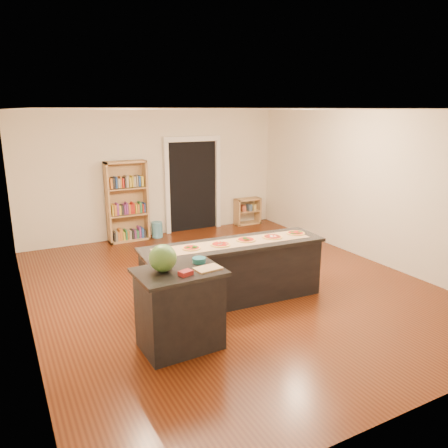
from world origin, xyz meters
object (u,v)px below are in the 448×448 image
low_shelf (248,211)px  waste_bin (157,230)px  side_counter (180,309)px  bookshelf (127,202)px  kitchen_island (233,272)px  watermelon (163,258)px

low_shelf → waste_bin: bearing=-178.4°
side_counter → bookshelf: bearing=79.6°
waste_bin → kitchen_island: bearing=-91.9°
bookshelf → side_counter: bearing=-98.6°
watermelon → waste_bin: bearing=71.7°
kitchen_island → bookshelf: (-0.50, 3.81, 0.42)m
low_shelf → watermelon: (-3.92, -4.64, 0.82)m
kitchen_island → low_shelf: bearing=59.8°
kitchen_island → low_shelf: 4.59m
kitchen_island → watermelon: size_ratio=8.56×
kitchen_island → waste_bin: (0.13, 3.76, -0.28)m
side_counter → waste_bin: bearing=72.1°
kitchen_island → waste_bin: size_ratio=7.80×
bookshelf → watermelon: size_ratio=5.45×
bookshelf → waste_bin: bookshelf is taller
side_counter → bookshelf: bookshelf is taller
waste_bin → watermelon: watermelon is taller
kitchen_island → low_shelf: (2.54, 3.82, -0.13)m
bookshelf → low_shelf: (3.04, 0.01, -0.55)m
waste_bin → watermelon: 4.92m
kitchen_island → side_counter: (-1.21, -0.87, 0.04)m
bookshelf → low_shelf: 3.09m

